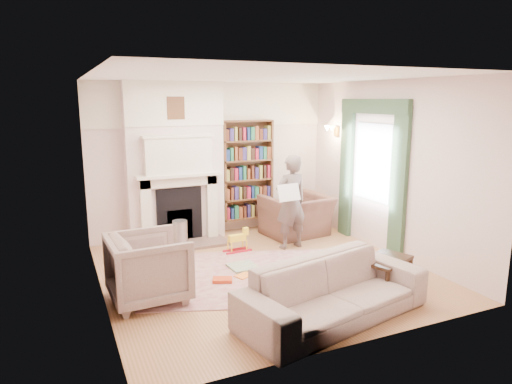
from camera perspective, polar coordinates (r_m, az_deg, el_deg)
name	(u,v)px	position (r m, az deg, el deg)	size (l,w,h in m)	color
floor	(263,271)	(6.85, 0.87, -9.86)	(4.50, 4.50, 0.00)	olive
ceiling	(264,76)	(6.38, 0.94, 14.25)	(4.50, 4.50, 0.00)	white
wall_back	(212,159)	(8.54, -5.50, 4.10)	(4.50, 4.50, 0.00)	beige
wall_front	(360,214)	(4.57, 12.90, -2.65)	(4.50, 4.50, 0.00)	beige
wall_left	(96,191)	(5.90, -19.34, 0.15)	(4.50, 4.50, 0.00)	beige
wall_right	(389,168)	(7.68, 16.33, 2.86)	(4.50, 4.50, 0.00)	beige
fireplace	(175,164)	(8.14, -10.05, 3.52)	(1.70, 0.58, 2.80)	beige
bookcase	(247,170)	(8.68, -1.12, 2.77)	(1.00, 0.24, 1.85)	brown
window	(373,162)	(7.97, 14.41, 3.62)	(0.02, 0.90, 1.30)	silver
curtain_left	(399,184)	(7.46, 17.43, 0.98)	(0.07, 0.32, 2.40)	#2D472E
curtain_right	(346,171)	(8.54, 11.24, 2.58)	(0.07, 0.32, 2.40)	#2D472E
pelmet	(374,106)	(7.87, 14.49, 10.32)	(0.09, 1.70, 0.24)	#2D472E
wall_sconce	(328,132)	(8.69, 8.97, 7.46)	(0.20, 0.24, 0.24)	gold
rug	(245,276)	(6.66, -1.37, -10.44)	(2.75, 2.12, 0.01)	#C2AA93
armchair_reading	(296,216)	(8.51, 5.08, -2.96)	(1.15, 1.00, 0.75)	#4A2827
armchair_left	(149,268)	(5.93, -13.27, -9.20)	(0.92, 0.95, 0.86)	#ACA18E
sofa	(334,291)	(5.43, 9.71, -12.05)	(2.33, 0.91, 0.68)	#BCB19B
man_reading	(291,202)	(7.69, 4.38, -1.25)	(0.58, 0.38, 1.60)	#594B47
newspaper	(289,193)	(7.40, 4.12, -0.06)	(0.40, 0.02, 0.28)	silver
coffee_table	(385,274)	(6.35, 15.83, -9.88)	(0.70, 0.45, 0.45)	black
paraffin_heater	(180,237)	(7.63, -9.45, -5.56)	(0.24, 0.24, 0.55)	#9A9CA2
rocking_horse	(237,240)	(7.59, -2.36, -6.08)	(0.46, 0.18, 0.40)	yellow
board_game	(243,267)	(6.94, -1.65, -9.31)	(0.40, 0.40, 0.03)	#E2DD4F
game_box_lid	(222,280)	(6.46, -4.22, -10.89)	(0.27, 0.18, 0.04)	#C33A16
comic_annuals	(277,277)	(6.60, 2.60, -10.52)	(1.00, 0.70, 0.02)	red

